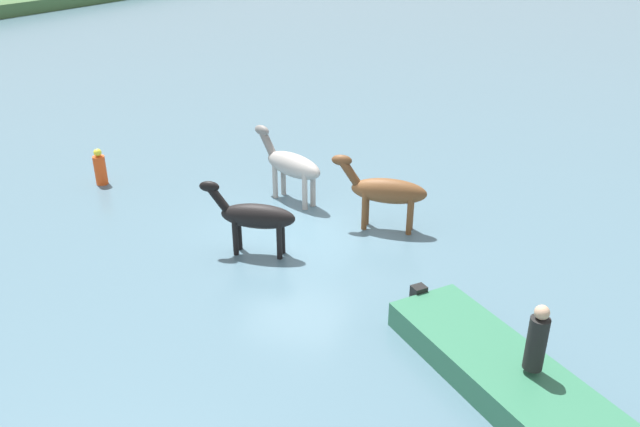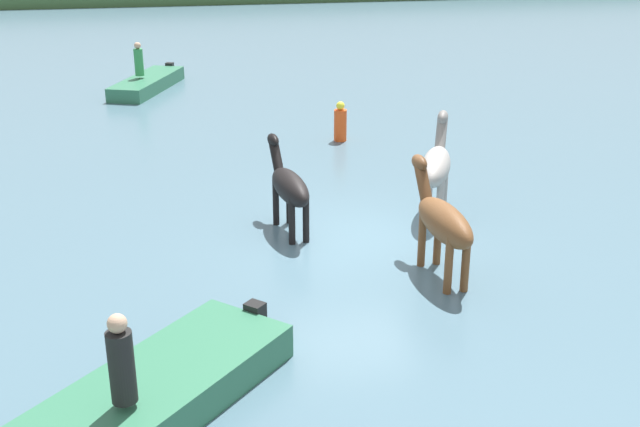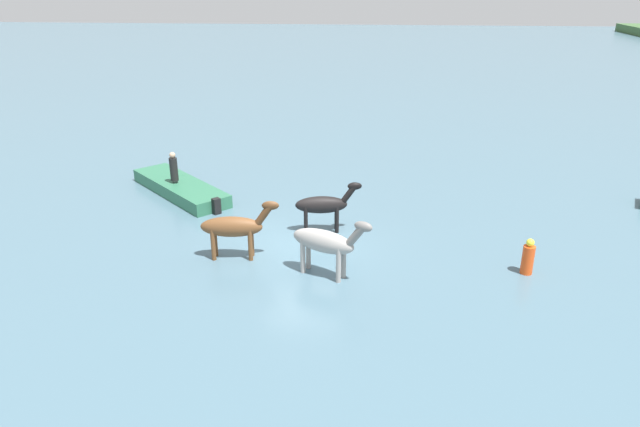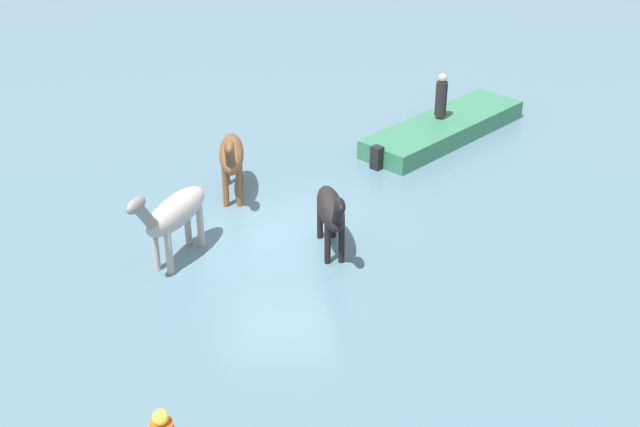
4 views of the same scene
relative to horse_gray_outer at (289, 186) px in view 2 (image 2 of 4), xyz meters
The scene contains 10 objects.
ground_plane 1.63m from the horse_gray_outer, 28.87° to the right, with size 188.55×188.55×0.00m, color #476675.
distant_shoreline 43.36m from the horse_gray_outer, 88.50° to the left, with size 169.69×6.00×2.40m, color #3B5C34.
horse_gray_outer is the anchor object (origin of this frame).
horse_dun_straggler 3.49m from the horse_gray_outer, 48.18° to the right, with size 0.72×2.51×1.94m.
horse_rear_stallion 3.26m from the horse_gray_outer, ahead, with size 1.44×2.52×2.01m.
boat_dinghy_port 14.59m from the horse_gray_outer, 101.32° to the left, with size 2.80×4.56×0.73m.
boat_launch_far 7.03m from the horse_gray_outer, 117.26° to the right, with size 4.95×5.04×0.77m.
person_boatman_standing 14.41m from the horse_gray_outer, 102.45° to the left, with size 0.32×0.32×1.19m.
person_helmsman_aft 7.08m from the horse_gray_outer, 115.90° to the right, with size 0.32×0.32×1.19m.
buoy_channel_marker 6.88m from the horse_gray_outer, 68.38° to the left, with size 0.36×0.36×1.14m.
Camera 2 is at (-3.51, -14.21, 6.26)m, focal length 44.26 mm.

